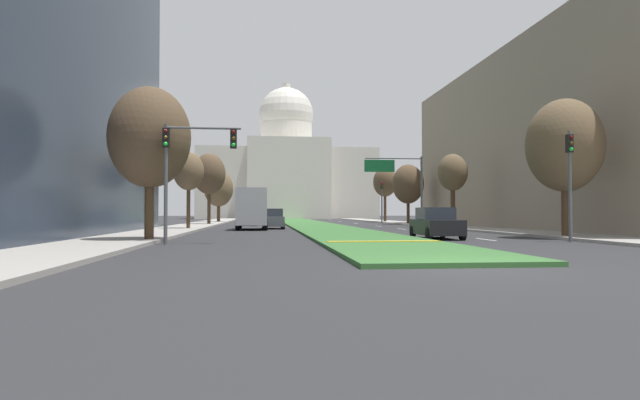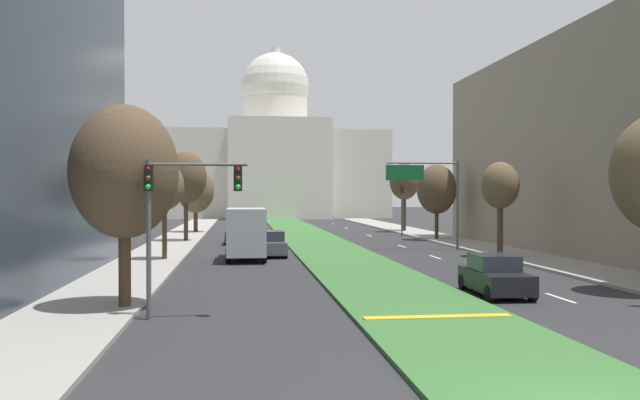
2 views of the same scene
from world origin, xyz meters
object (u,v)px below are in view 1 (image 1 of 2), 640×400
sedan_midblock (273,219)px  box_truck_delivery (252,208)px  street_tree_left_far (209,174)px  traffic_light_near_left (186,157)px  capitol_building (286,175)px  sedan_lead_stopped (436,224)px  street_tree_left_near (150,138)px  street_tree_right_near (564,146)px  sedan_distant (250,217)px  overhead_guide_sign (400,177)px  street_tree_right_distant (385,182)px  street_tree_left_mid (189,172)px  street_tree_right_mid (453,173)px  street_tree_right_far (408,184)px  traffic_light_near_right (570,171)px  traffic_light_far_right (382,196)px  street_tree_left_distant (219,188)px

sedan_midblock → box_truck_delivery: bearing=-128.4°
street_tree_left_far → traffic_light_near_left: bearing=-85.9°
capitol_building → sedan_lead_stopped: bearing=-87.5°
capitol_building → street_tree_left_near: (-10.30, -93.61, -4.79)m
capitol_building → street_tree_right_near: 93.03m
sedan_lead_stopped → sedan_distant: 30.41m
street_tree_left_far → sedan_distant: 6.63m
sedan_midblock → box_truck_delivery: size_ratio=0.69×
overhead_guide_sign → sedan_distant: overhead_guide_sign is taller
street_tree_right_near → sedan_distant: bearing=121.0°
traffic_light_near_left → street_tree_right_distant: size_ratio=0.70×
street_tree_left_mid → street_tree_right_near: bearing=-35.2°
box_truck_delivery → street_tree_right_mid: bearing=-0.7°
street_tree_right_far → traffic_light_near_left: bearing=-119.6°
capitol_building → traffic_light_near_left: bearing=-95.0°
sedan_lead_stopped → street_tree_right_near: bearing=-2.7°
traffic_light_near_left → sedan_midblock: (4.14, 20.96, -3.01)m
traffic_light_near_right → sedan_lead_stopped: size_ratio=1.22×
traffic_light_far_right → sedan_distant: bearing=-154.0°
traffic_light_near_right → street_tree_right_distant: street_tree_right_distant is taller
street_tree_left_far → street_tree_right_distant: bearing=29.1°
traffic_light_far_right → street_tree_left_near: bearing=-117.3°
street_tree_right_distant → sedan_lead_stopped: (-7.19, -42.78, -4.60)m
street_tree_right_far → sedan_midblock: 20.23m
street_tree_left_near → street_tree_right_near: street_tree_right_near is taller
traffic_light_far_right → street_tree_right_mid: bearing=-86.9°
street_tree_right_near → sedan_midblock: bearing=130.5°
capitol_building → box_truck_delivery: (-5.92, -76.66, -7.95)m
street_tree_left_far → box_truck_delivery: bearing=-72.2°
street_tree_right_far → sedan_distant: bearing=-174.1°
sedan_distant → sedan_midblock: bearing=-78.6°
traffic_light_far_right → street_tree_left_distant: street_tree_left_distant is taller
capitol_building → traffic_light_far_right: size_ratio=7.20×
traffic_light_near_left → street_tree_right_mid: size_ratio=0.85×
sedan_distant → box_truck_delivery: (0.56, -13.28, 0.84)m
street_tree_right_distant → traffic_light_near_right: bearing=-92.4°
traffic_light_near_right → capitol_building: bearing=95.5°
street_tree_left_far → sedan_lead_stopped: size_ratio=1.80×
street_tree_right_far → capitol_building: bearing=100.0°
overhead_guide_sign → street_tree_right_far: 10.42m
traffic_light_near_right → box_truck_delivery: bearing=128.8°
traffic_light_near_left → street_tree_right_mid: (18.75, 18.63, 0.76)m
box_truck_delivery → traffic_light_near_right: bearing=-51.2°
sedan_lead_stopped → street_tree_right_far: bearing=77.2°
street_tree_right_distant → street_tree_left_distant: bearing=179.0°
street_tree_right_distant → sedan_lead_stopped: 43.62m
street_tree_right_near → box_truck_delivery: street_tree_right_near is taller
traffic_light_near_right → street_tree_left_mid: bearing=137.2°
capitol_building → overhead_guide_sign: capitol_building is taller
street_tree_right_mid → sedan_distant: bearing=141.4°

